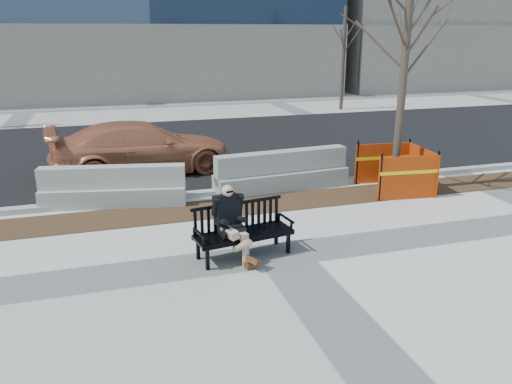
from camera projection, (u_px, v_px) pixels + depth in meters
ground at (282, 254)px, 8.67m from camera, size 120.00×120.00×0.00m
mulch_strip at (242, 206)px, 11.04m from camera, size 40.00×1.20×0.02m
asphalt_street at (192, 147)px, 16.69m from camera, size 60.00×10.40×0.01m
curb at (231, 191)px, 11.89m from camera, size 60.00×0.25×0.12m
bench at (244, 256)px, 8.60m from camera, size 1.77×0.87×0.90m
seated_man at (231, 257)px, 8.54m from camera, size 0.66×0.96×1.24m
tree_fence at (393, 190)px, 12.14m from camera, size 2.40×2.40×5.47m
sedan at (144, 173)px, 13.63m from camera, size 4.95×2.46×1.38m
jersey_barrier_left at (115, 205)px, 11.11m from camera, size 3.16×1.20×0.89m
jersey_barrier_right at (282, 189)px, 12.24m from camera, size 3.36×0.95×0.95m
far_tree_right at (341, 109)px, 24.72m from camera, size 2.41×2.41×5.14m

